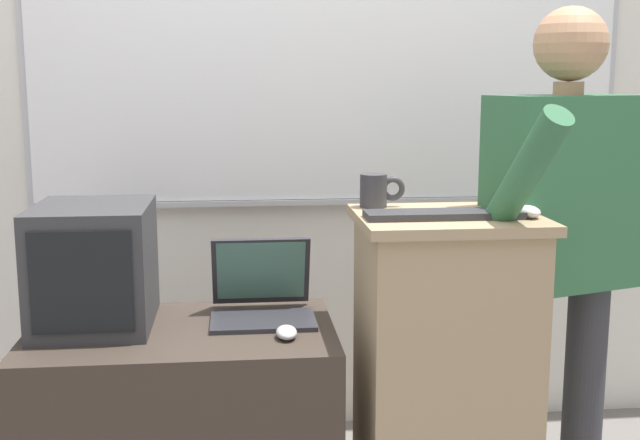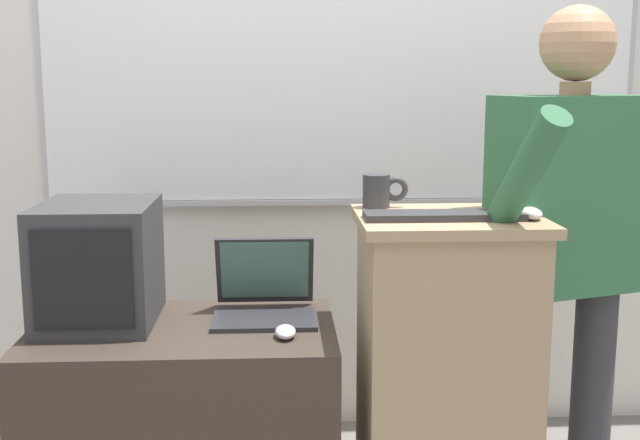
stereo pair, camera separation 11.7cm
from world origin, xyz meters
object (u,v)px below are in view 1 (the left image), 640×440
computer_mouse_by_keyboard (529,212)px  crt_monitor (94,266)px  laptop (262,294)px  wireless_keyboard (444,214)px  coffee_mug (376,190)px  side_desk (185,439)px  computer_mouse_by_laptop (286,332)px  lectern_podium (443,385)px  person_presenter (562,233)px

computer_mouse_by_keyboard → crt_monitor: (-1.24, 0.22, -0.18)m
laptop → wireless_keyboard: size_ratio=0.71×
wireless_keyboard → computer_mouse_by_keyboard: 0.24m
crt_monitor → coffee_mug: (0.85, 0.01, 0.21)m
side_desk → laptop: (0.24, 0.11, 0.42)m
computer_mouse_by_laptop → crt_monitor: bearing=161.7°
lectern_podium → computer_mouse_by_laptop: bearing=-175.3°
person_presenter → crt_monitor: bearing=161.0°
side_desk → computer_mouse_by_laptop: bearing=-21.5°
person_presenter → lectern_podium: bearing=177.9°
laptop → crt_monitor: (-0.50, -0.04, 0.11)m
wireless_keyboard → coffee_mug: (-0.16, 0.21, 0.04)m
computer_mouse_by_keyboard → side_desk: bearing=171.1°
computer_mouse_by_keyboard → lectern_podium: bearing=160.8°
lectern_podium → crt_monitor: bearing=171.9°
person_presenter → laptop: size_ratio=5.19×
computer_mouse_by_keyboard → coffee_mug: (-0.40, 0.23, 0.03)m
side_desk → person_presenter: bearing=1.2°
laptop → crt_monitor: crt_monitor is taller
wireless_keyboard → crt_monitor: 1.04m
lectern_podium → computer_mouse_by_keyboard: size_ratio=10.40×
crt_monitor → person_presenter: bearing=-1.6°
laptop → computer_mouse_by_keyboard: 0.84m
laptop → computer_mouse_by_laptop: bearing=-74.9°
person_presenter → laptop: person_presenter is taller
lectern_podium → person_presenter: person_presenter is taller
lectern_podium → person_presenter: bearing=15.3°
computer_mouse_by_laptop → coffee_mug: (0.29, 0.20, 0.38)m
lectern_podium → computer_mouse_by_laptop: lectern_podium is taller
computer_mouse_by_keyboard → laptop: bearing=160.6°
side_desk → laptop: laptop is taller
person_presenter → crt_monitor: person_presenter is taller
computer_mouse_by_keyboard → coffee_mug: coffee_mug is taller
crt_monitor → computer_mouse_by_keyboard: bearing=-10.0°
computer_mouse_by_keyboard → crt_monitor: 1.27m
wireless_keyboard → coffee_mug: size_ratio=3.20×
side_desk → coffee_mug: size_ratio=6.52×
lectern_podium → crt_monitor: crt_monitor is taller
laptop → wireless_keyboard: bearing=-26.0°
side_desk → laptop: bearing=23.9°
computer_mouse_by_keyboard → coffee_mug: bearing=149.7°
coffee_mug → wireless_keyboard: bearing=-54.0°
coffee_mug → laptop: bearing=174.8°
laptop → crt_monitor: size_ratio=0.76×
wireless_keyboard → person_presenter: bearing=21.4°
person_presenter → coffee_mug: person_presenter is taller
laptop → computer_mouse_by_laptop: 0.24m
side_desk → computer_mouse_by_laptop: size_ratio=9.04×
wireless_keyboard → crt_monitor: size_ratio=1.07×
side_desk → crt_monitor: size_ratio=2.19×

